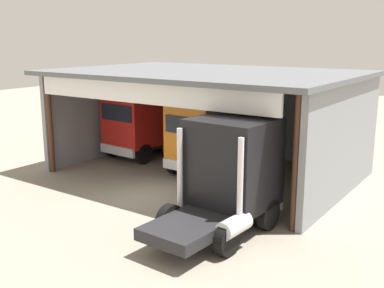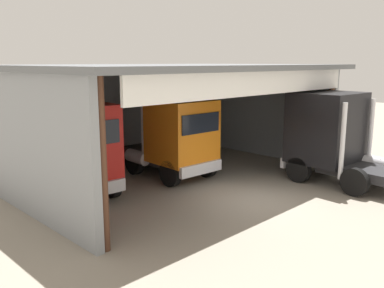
{
  "view_description": "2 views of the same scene",
  "coord_description": "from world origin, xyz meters",
  "px_view_note": "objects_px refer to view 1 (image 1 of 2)",
  "views": [
    {
      "loc": [
        11.49,
        -13.43,
        6.17
      ],
      "look_at": [
        0.0,
        3.0,
        1.6
      ],
      "focal_mm": 43.56,
      "sensor_mm": 36.0,
      "label": 1
    },
    {
      "loc": [
        -11.51,
        -8.55,
        4.86
      ],
      "look_at": [
        0.0,
        3.0,
        1.6
      ],
      "focal_mm": 38.39,
      "sensor_mm": 36.0,
      "label": 2
    }
  ],
  "objects_px": {
    "truck_black_center_right_bay": "(229,173)",
    "truck_red_center_left_bay": "(137,124)",
    "tool_cart": "(312,162)",
    "truck_orange_left_bay": "(203,137)",
    "oil_drum": "(305,157)"
  },
  "relations": [
    {
      "from": "truck_black_center_right_bay",
      "to": "truck_red_center_left_bay",
      "type": "bearing_deg",
      "value": 151.38
    },
    {
      "from": "truck_black_center_right_bay",
      "to": "tool_cart",
      "type": "height_order",
      "value": "truck_black_center_right_bay"
    },
    {
      "from": "truck_red_center_left_bay",
      "to": "tool_cart",
      "type": "relative_size",
      "value": 4.5
    },
    {
      "from": "truck_orange_left_bay",
      "to": "tool_cart",
      "type": "distance_m",
      "value": 5.28
    },
    {
      "from": "oil_drum",
      "to": "truck_red_center_left_bay",
      "type": "bearing_deg",
      "value": -156.38
    },
    {
      "from": "oil_drum",
      "to": "truck_black_center_right_bay",
      "type": "bearing_deg",
      "value": -84.78
    },
    {
      "from": "truck_red_center_left_bay",
      "to": "oil_drum",
      "type": "relative_size",
      "value": 4.92
    },
    {
      "from": "truck_red_center_left_bay",
      "to": "tool_cart",
      "type": "distance_m",
      "value": 9.05
    },
    {
      "from": "truck_red_center_left_bay",
      "to": "oil_drum",
      "type": "bearing_deg",
      "value": -152.76
    },
    {
      "from": "oil_drum",
      "to": "tool_cart",
      "type": "relative_size",
      "value": 0.92
    },
    {
      "from": "truck_red_center_left_bay",
      "to": "truck_orange_left_bay",
      "type": "distance_m",
      "value": 4.53
    },
    {
      "from": "oil_drum",
      "to": "tool_cart",
      "type": "bearing_deg",
      "value": -51.0
    },
    {
      "from": "truck_red_center_left_bay",
      "to": "truck_black_center_right_bay",
      "type": "height_order",
      "value": "truck_black_center_right_bay"
    },
    {
      "from": "truck_orange_left_bay",
      "to": "truck_red_center_left_bay",
      "type": "bearing_deg",
      "value": -4.02
    },
    {
      "from": "truck_red_center_left_bay",
      "to": "truck_black_center_right_bay",
      "type": "xyz_separation_m",
      "value": [
        8.71,
        -5.35,
        0.1
      ]
    }
  ]
}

